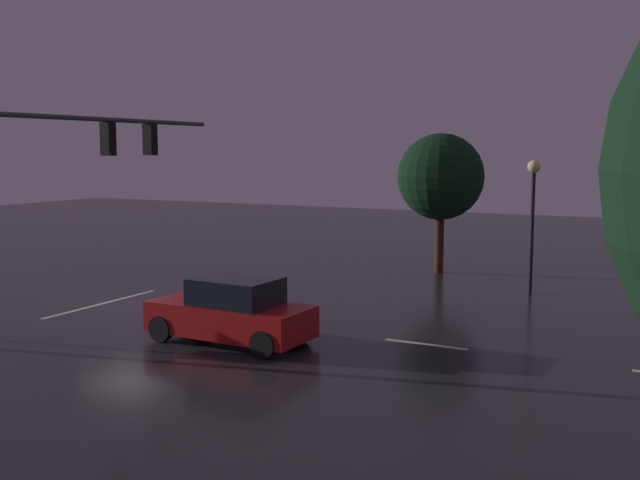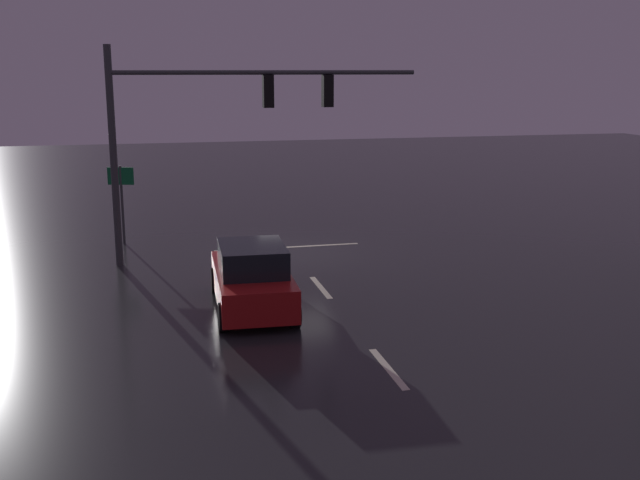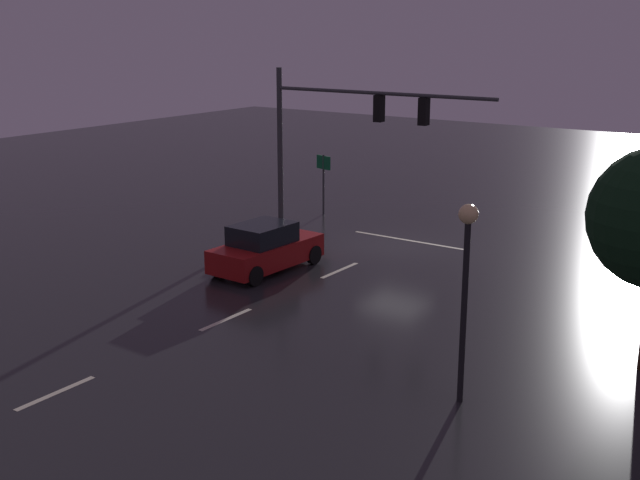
{
  "view_description": "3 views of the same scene",
  "coord_description": "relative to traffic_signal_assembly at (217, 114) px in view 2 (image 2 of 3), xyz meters",
  "views": [
    {
      "loc": [
        17.72,
        16.16,
        4.96
      ],
      "look_at": [
        -0.16,
        6.86,
        2.5
      ],
      "focal_mm": 41.71,
      "sensor_mm": 36.0,
      "label": 1
    },
    {
      "loc": [
        4.63,
        23.69,
        5.95
      ],
      "look_at": [
        0.35,
        5.39,
        1.68
      ],
      "focal_mm": 42.36,
      "sensor_mm": 36.0,
      "label": 2
    },
    {
      "loc": [
        -15.12,
        26.84,
        8.35
      ],
      "look_at": [
        -0.96,
        6.58,
        1.81
      ],
      "focal_mm": 45.88,
      "sensor_mm": 36.0,
      "label": 3
    }
  ],
  "objects": [
    {
      "name": "ground_plane",
      "position": [
        -2.39,
        -0.19,
        -4.61
      ],
      "size": [
        80.0,
        80.0,
        0.0
      ],
      "primitive_type": "plane",
      "color": "#232326"
    },
    {
      "name": "traffic_signal_assembly",
      "position": [
        0.0,
        0.0,
        0.0
      ],
      "size": [
        9.58,
        0.47,
        6.66
      ],
      "color": "#383A3D",
      "rests_on": "ground_plane"
    },
    {
      "name": "lane_dash_far",
      "position": [
        -2.39,
        3.81,
        -4.61
      ],
      "size": [
        0.16,
        2.2,
        0.01
      ],
      "primitive_type": "cube",
      "rotation": [
        0.0,
        0.0,
        1.57
      ],
      "color": "beige",
      "rests_on": "ground_plane"
    },
    {
      "name": "lane_dash_mid",
      "position": [
        -2.39,
        9.81,
        -4.61
      ],
      "size": [
        0.16,
        2.2,
        0.01
      ],
      "primitive_type": "cube",
      "rotation": [
        0.0,
        0.0,
        1.57
      ],
      "color": "beige",
      "rests_on": "ground_plane"
    },
    {
      "name": "stop_bar",
      "position": [
        -2.39,
        -1.19,
        -4.61
      ],
      "size": [
        5.0,
        0.16,
        0.01
      ],
      "primitive_type": "cube",
      "color": "beige",
      "rests_on": "ground_plane"
    },
    {
      "name": "car_approaching",
      "position": [
        -0.26,
        5.28,
        -3.82
      ],
      "size": [
        2.04,
        4.42,
        1.7
      ],
      "color": "maroon",
      "rests_on": "ground_plane"
    },
    {
      "name": "route_sign",
      "position": [
        3.05,
        -3.05,
        -2.65
      ],
      "size": [
        0.88,
        0.31,
        2.72
      ],
      "color": "#383A3D",
      "rests_on": "ground_plane"
    }
  ]
}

